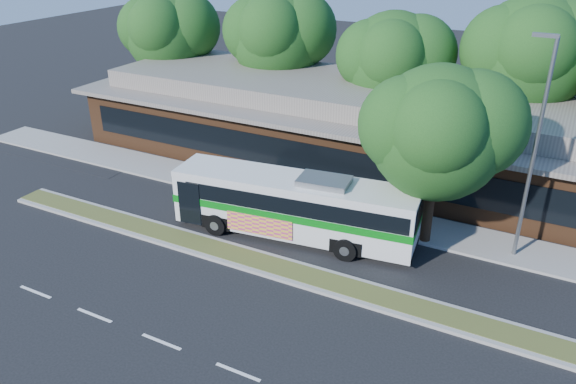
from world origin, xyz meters
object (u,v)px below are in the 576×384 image
(sedan, at_px, (154,130))
(lamp_post, at_px, (535,146))
(transit_bus, at_px, (295,202))
(sidewalk_tree, at_px, (449,130))

(sedan, bearing_deg, lamp_post, -104.04)
(transit_bus, relative_size, sidewalk_tree, 1.40)
(transit_bus, bearing_deg, lamp_post, 10.15)
(lamp_post, distance_m, transit_bus, 9.77)
(lamp_post, xyz_separation_m, sidewalk_tree, (-3.17, -0.42, 0.25))
(lamp_post, relative_size, sidewalk_tree, 1.17)
(transit_bus, height_order, sidewalk_tree, sidewalk_tree)
(transit_bus, distance_m, sedan, 14.91)
(transit_bus, distance_m, sidewalk_tree, 7.02)
(lamp_post, distance_m, sidewalk_tree, 3.21)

